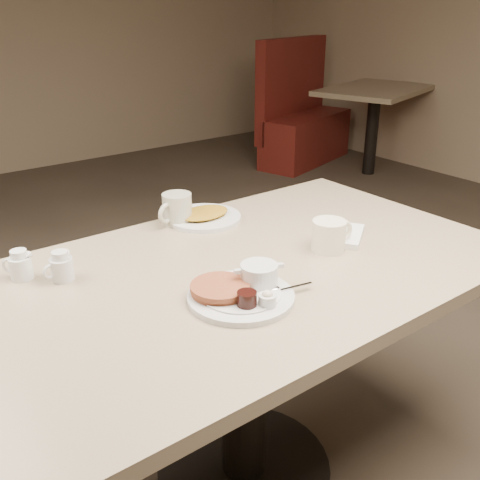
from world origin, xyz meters
TOP-DOWN VIEW (x-y plane):
  - room at (0.00, 0.00)m, footprint 7.04×8.04m
  - diner_table at (0.00, 0.00)m, footprint 1.50×0.90m
  - main_plate at (-0.11, -0.14)m, footprint 0.34×0.33m
  - coffee_mug_near at (0.26, -0.06)m, footprint 0.14×0.11m
  - napkin at (0.35, -0.02)m, footprint 0.22×0.21m
  - coffee_mug_far at (0.02, 0.38)m, footprint 0.15×0.12m
  - creamer_left at (-0.43, 0.22)m, footprint 0.09×0.07m
  - creamer_right at (-0.51, 0.29)m, footprint 0.08×0.07m
  - hash_plate at (0.10, 0.35)m, footprint 0.27×0.27m
  - booth_back_right at (2.79, 2.63)m, footprint 1.35×1.47m

SIDE VIEW (x-z plane):
  - booth_back_right at x=2.79m, z-range -0.15..0.97m
  - diner_table at x=0.00m, z-range 0.21..0.96m
  - napkin at x=0.35m, z-range 0.75..0.77m
  - hash_plate at x=0.10m, z-range 0.75..0.78m
  - main_plate at x=-0.11m, z-range 0.74..0.81m
  - creamer_left at x=-0.43m, z-range 0.75..0.83m
  - creamer_right at x=-0.51m, z-range 0.75..0.83m
  - coffee_mug_near at x=0.26m, z-range 0.75..0.84m
  - coffee_mug_far at x=0.02m, z-range 0.75..0.85m
  - room at x=0.00m, z-range -0.02..2.82m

